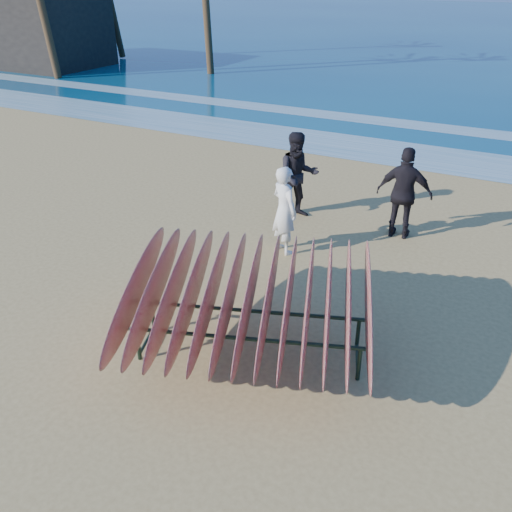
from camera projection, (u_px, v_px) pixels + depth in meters
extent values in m
plane|color=tan|center=(231.00, 336.00, 7.93)|extent=(120.00, 120.00, 0.00)
plane|color=white|center=(403.00, 154.00, 15.75)|extent=(160.00, 160.00, 0.00)
plane|color=white|center=(429.00, 127.00, 18.49)|extent=(160.00, 160.00, 0.00)
cylinder|color=#1C2C21|center=(138.00, 344.00, 7.35)|extent=(0.06, 0.06, 0.50)
cylinder|color=#1C2C21|center=(359.00, 364.00, 6.97)|extent=(0.06, 0.06, 0.50)
cylinder|color=#1C2C21|center=(153.00, 317.00, 7.92)|extent=(0.06, 0.06, 0.50)
cylinder|color=#1C2C21|center=(358.00, 334.00, 7.54)|extent=(0.06, 0.06, 0.50)
cylinder|color=#1C2C21|center=(246.00, 339.00, 7.04)|extent=(3.03, 1.13, 0.06)
cylinder|color=#1C2C21|center=(253.00, 311.00, 7.61)|extent=(3.03, 1.13, 0.06)
cylinder|color=#1C2C21|center=(147.00, 340.00, 7.71)|extent=(0.26, 0.63, 0.04)
cylinder|color=#1C2C21|center=(357.00, 359.00, 7.34)|extent=(0.26, 0.63, 0.04)
ellipsoid|color=maroon|center=(136.00, 289.00, 7.33)|extent=(1.02, 2.70, 1.10)
ellipsoid|color=maroon|center=(155.00, 291.00, 7.29)|extent=(1.02, 2.70, 1.10)
ellipsoid|color=maroon|center=(173.00, 292.00, 7.26)|extent=(1.02, 2.70, 1.10)
ellipsoid|color=maroon|center=(192.00, 294.00, 7.23)|extent=(1.02, 2.70, 1.10)
ellipsoid|color=maroon|center=(211.00, 295.00, 7.20)|extent=(1.02, 2.70, 1.10)
ellipsoid|color=maroon|center=(230.00, 297.00, 7.16)|extent=(1.02, 2.70, 1.10)
ellipsoid|color=maroon|center=(249.00, 298.00, 7.13)|extent=(1.02, 2.70, 1.10)
ellipsoid|color=maroon|center=(269.00, 300.00, 7.10)|extent=(1.02, 2.70, 1.10)
ellipsoid|color=maroon|center=(288.00, 301.00, 7.07)|extent=(1.02, 2.70, 1.10)
ellipsoid|color=maroon|center=(308.00, 303.00, 7.04)|extent=(1.02, 2.70, 1.10)
ellipsoid|color=maroon|center=(328.00, 304.00, 7.00)|extent=(1.02, 2.70, 1.10)
ellipsoid|color=maroon|center=(348.00, 306.00, 6.97)|extent=(1.02, 2.70, 1.10)
ellipsoid|color=maroon|center=(369.00, 307.00, 6.94)|extent=(1.02, 2.70, 1.10)
imported|color=white|center=(284.00, 210.00, 9.94)|extent=(0.73, 0.64, 1.67)
imported|color=black|center=(298.00, 176.00, 11.37)|extent=(1.13, 1.10, 1.84)
imported|color=black|center=(404.00, 194.00, 10.48)|extent=(1.10, 0.53, 1.82)
cube|color=#2D2823|center=(24.00, 27.00, 29.83)|extent=(8.73, 4.85, 3.88)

